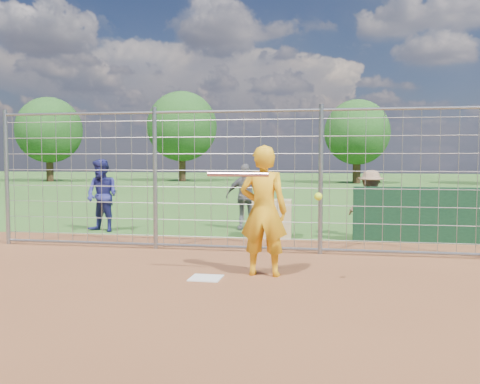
% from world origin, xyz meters
% --- Properties ---
extents(ground, '(100.00, 100.00, 0.00)m').
position_xyz_m(ground, '(0.00, 0.00, 0.00)').
color(ground, '#2D591E').
rests_on(ground, ground).
extents(infield_dirt, '(18.00, 18.00, 0.00)m').
position_xyz_m(infield_dirt, '(0.00, -3.00, 0.01)').
color(infield_dirt, brown).
rests_on(infield_dirt, ground).
extents(home_plate, '(0.43, 0.43, 0.02)m').
position_xyz_m(home_plate, '(0.00, -0.20, 0.01)').
color(home_plate, silver).
rests_on(home_plate, ground).
extents(dugout_wall, '(2.60, 0.20, 1.10)m').
position_xyz_m(dugout_wall, '(3.40, 3.60, 0.55)').
color(dugout_wall, '#11381E').
rests_on(dugout_wall, ground).
extents(batter, '(0.70, 0.47, 1.86)m').
position_xyz_m(batter, '(0.76, 0.15, 0.93)').
color(batter, '#F2A715').
rests_on(batter, ground).
extents(bystander_a, '(0.95, 0.83, 1.65)m').
position_xyz_m(bystander_a, '(-3.46, 3.99, 0.82)').
color(bystander_a, navy).
rests_on(bystander_a, ground).
extents(bystander_b, '(0.90, 0.38, 1.54)m').
position_xyz_m(bystander_b, '(-0.33, 4.89, 0.77)').
color(bystander_b, slate).
rests_on(bystander_b, ground).
extents(bystander_c, '(0.98, 0.65, 1.42)m').
position_xyz_m(bystander_c, '(2.48, 4.22, 0.71)').
color(bystander_c, '#956F51').
rests_on(bystander_c, ground).
extents(equipment_bin, '(0.83, 0.59, 0.80)m').
position_xyz_m(equipment_bin, '(0.44, 3.77, 0.40)').
color(equipment_bin, '#C8B97D').
rests_on(equipment_bin, ground).
extents(equipment_in_play, '(1.59, 0.33, 0.36)m').
position_xyz_m(equipment_in_play, '(0.71, -0.19, 1.39)').
color(equipment_in_play, silver).
rests_on(equipment_in_play, ground).
extents(backstop_fence, '(9.08, 0.08, 2.60)m').
position_xyz_m(backstop_fence, '(0.00, 2.00, 1.26)').
color(backstop_fence, gray).
rests_on(backstop_fence, ground).
extents(tree_line, '(44.66, 6.72, 6.48)m').
position_xyz_m(tree_line, '(3.13, 28.13, 3.71)').
color(tree_line, '#3F2B19').
rests_on(tree_line, ground).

